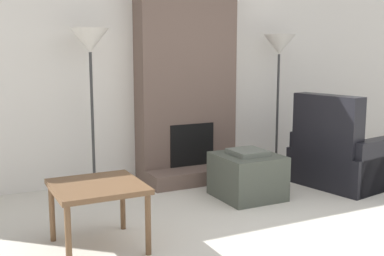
# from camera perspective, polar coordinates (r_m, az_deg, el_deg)

# --- Properties ---
(ground_plane) EXTENTS (24.00, 24.00, 0.00)m
(ground_plane) POSITION_cam_1_polar(r_m,az_deg,el_deg) (3.92, 15.90, -13.84)
(ground_plane) COLOR beige
(wall_back) EXTENTS (7.24, 0.06, 2.60)m
(wall_back) POSITION_cam_1_polar(r_m,az_deg,el_deg) (5.85, -1.51, 7.14)
(wall_back) COLOR silver
(wall_back) RESTS_ON ground_plane
(fireplace) EXTENTS (1.19, 0.66, 2.60)m
(fireplace) POSITION_cam_1_polar(r_m,az_deg,el_deg) (5.66, -0.61, 6.21)
(fireplace) COLOR brown
(fireplace) RESTS_ON ground_plane
(ottoman) EXTENTS (0.61, 0.64, 0.50)m
(ottoman) POSITION_cam_1_polar(r_m,az_deg,el_deg) (5.02, 6.57, -5.58)
(ottoman) COLOR #474C42
(ottoman) RESTS_ON ground_plane
(armchair) EXTENTS (1.14, 1.12, 1.04)m
(armchair) POSITION_cam_1_polar(r_m,az_deg,el_deg) (5.71, 17.37, -3.50)
(armchair) COLOR black
(armchair) RESTS_ON ground_plane
(side_table) EXTENTS (0.67, 0.67, 0.51)m
(side_table) POSITION_cam_1_polar(r_m,az_deg,el_deg) (3.76, -11.14, -7.44)
(side_table) COLOR brown
(side_table) RESTS_ON ground_plane
(floor_lamp_left) EXTENTS (0.39, 0.39, 1.73)m
(floor_lamp_left) POSITION_cam_1_polar(r_m,az_deg,el_deg) (5.09, -11.99, 9.27)
(floor_lamp_left) COLOR #333333
(floor_lamp_left) RESTS_ON ground_plane
(floor_lamp_right) EXTENTS (0.39, 0.39, 1.70)m
(floor_lamp_right) POSITION_cam_1_polar(r_m,az_deg,el_deg) (6.15, 10.29, 9.02)
(floor_lamp_right) COLOR #333333
(floor_lamp_right) RESTS_ON ground_plane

